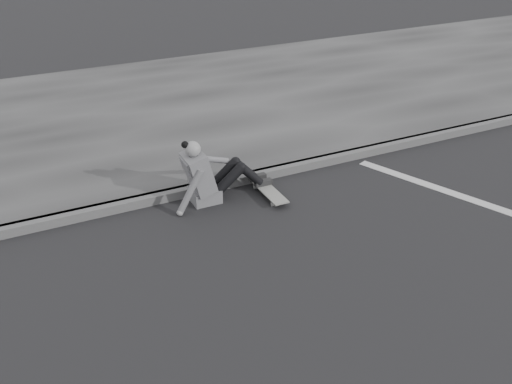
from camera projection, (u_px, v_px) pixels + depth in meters
ground at (334, 293)px, 5.76m from camera, size 80.00×80.00×0.00m
curb at (231, 181)px, 7.77m from camera, size 24.00×0.16×0.12m
sidewalk at (163, 110)px, 10.15m from camera, size 24.00×6.00×0.12m
skateboard at (269, 191)px, 7.49m from camera, size 0.20×0.78×0.09m
seated_woman at (209, 175)px, 7.27m from camera, size 1.38×0.46×0.88m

